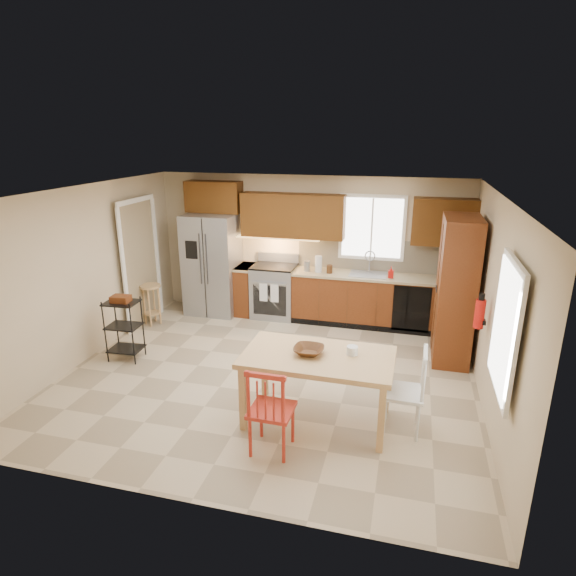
{
  "coord_description": "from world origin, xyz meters",
  "views": [
    {
      "loc": [
        1.74,
        -5.7,
        3.2
      ],
      "look_at": [
        0.16,
        0.4,
        1.15
      ],
      "focal_mm": 30.0,
      "sensor_mm": 36.0,
      "label": 1
    }
  ],
  "objects_px": {
    "dining_table": "(317,389)",
    "chair_white": "(403,391)",
    "refrigerator": "(213,264)",
    "chair_red": "(272,408)",
    "fire_extinguisher": "(480,314)",
    "table_jar": "(352,352)",
    "table_bowl": "(309,354)",
    "bar_stool": "(152,305)",
    "pantry": "(456,290)",
    "soap_bottle": "(391,272)",
    "range_stove": "(275,292)",
    "utility_cart": "(124,329)"
  },
  "relations": [
    {
      "from": "dining_table",
      "to": "chair_red",
      "type": "height_order",
      "value": "chair_red"
    },
    {
      "from": "pantry",
      "to": "chair_white",
      "type": "distance_m",
      "value": 2.23
    },
    {
      "from": "dining_table",
      "to": "pantry",
      "type": "bearing_deg",
      "value": 54.06
    },
    {
      "from": "refrigerator",
      "to": "dining_table",
      "type": "xyz_separation_m",
      "value": [
        2.55,
        -3.04,
        -0.5
      ]
    },
    {
      "from": "dining_table",
      "to": "chair_white",
      "type": "xyz_separation_m",
      "value": [
        0.95,
        0.05,
        0.08
      ]
    },
    {
      "from": "chair_white",
      "to": "utility_cart",
      "type": "relative_size",
      "value": 1.06
    },
    {
      "from": "fire_extinguisher",
      "to": "table_jar",
      "type": "relative_size",
      "value": 2.33
    },
    {
      "from": "pantry",
      "to": "bar_stool",
      "type": "distance_m",
      "value": 4.98
    },
    {
      "from": "table_bowl",
      "to": "pantry",
      "type": "bearing_deg",
      "value": 51.36
    },
    {
      "from": "fire_extinguisher",
      "to": "bar_stool",
      "type": "xyz_separation_m",
      "value": [
        -5.13,
        1.13,
        -0.75
      ]
    },
    {
      "from": "dining_table",
      "to": "soap_bottle",
      "type": "bearing_deg",
      "value": 79.06
    },
    {
      "from": "soap_bottle",
      "to": "bar_stool",
      "type": "xyz_separation_m",
      "value": [
        -3.98,
        -0.82,
        -0.64
      ]
    },
    {
      "from": "dining_table",
      "to": "chair_red",
      "type": "distance_m",
      "value": 0.74
    },
    {
      "from": "refrigerator",
      "to": "dining_table",
      "type": "distance_m",
      "value": 3.99
    },
    {
      "from": "chair_white",
      "to": "bar_stool",
      "type": "bearing_deg",
      "value": 64.48
    },
    {
      "from": "dining_table",
      "to": "chair_red",
      "type": "bearing_deg",
      "value": -117.39
    },
    {
      "from": "fire_extinguisher",
      "to": "range_stove",
      "type": "bearing_deg",
      "value": 147.38
    },
    {
      "from": "chair_white",
      "to": "bar_stool",
      "type": "relative_size",
      "value": 1.39
    },
    {
      "from": "table_jar",
      "to": "dining_table",
      "type": "bearing_deg",
      "value": -164.05
    },
    {
      "from": "table_jar",
      "to": "bar_stool",
      "type": "relative_size",
      "value": 0.22
    },
    {
      "from": "range_stove",
      "to": "bar_stool",
      "type": "height_order",
      "value": "range_stove"
    },
    {
      "from": "pantry",
      "to": "bar_stool",
      "type": "relative_size",
      "value": 2.96
    },
    {
      "from": "table_bowl",
      "to": "table_jar",
      "type": "xyz_separation_m",
      "value": [
        0.47,
        0.1,
        0.03
      ]
    },
    {
      "from": "refrigerator",
      "to": "chair_red",
      "type": "distance_m",
      "value": 4.31
    },
    {
      "from": "chair_red",
      "to": "bar_stool",
      "type": "height_order",
      "value": "chair_red"
    },
    {
      "from": "soap_bottle",
      "to": "chair_white",
      "type": "height_order",
      "value": "soap_bottle"
    },
    {
      "from": "refrigerator",
      "to": "chair_white",
      "type": "height_order",
      "value": "refrigerator"
    },
    {
      "from": "range_stove",
      "to": "soap_bottle",
      "type": "relative_size",
      "value": 4.82
    },
    {
      "from": "range_stove",
      "to": "pantry",
      "type": "height_order",
      "value": "pantry"
    },
    {
      "from": "dining_table",
      "to": "table_bowl",
      "type": "xyz_separation_m",
      "value": [
        -0.1,
        0.0,
        0.42
      ]
    },
    {
      "from": "pantry",
      "to": "table_jar",
      "type": "bearing_deg",
      "value": -121.2
    },
    {
      "from": "bar_stool",
      "to": "chair_red",
      "type": "bearing_deg",
      "value": -59.22
    },
    {
      "from": "refrigerator",
      "to": "bar_stool",
      "type": "distance_m",
      "value": 1.29
    },
    {
      "from": "refrigerator",
      "to": "table_jar",
      "type": "relative_size",
      "value": 11.8
    },
    {
      "from": "range_stove",
      "to": "soap_bottle",
      "type": "distance_m",
      "value": 2.1
    },
    {
      "from": "chair_white",
      "to": "fire_extinguisher",
      "type": "bearing_deg",
      "value": -38.56
    },
    {
      "from": "table_jar",
      "to": "utility_cart",
      "type": "height_order",
      "value": "table_jar"
    },
    {
      "from": "pantry",
      "to": "table_bowl",
      "type": "relative_size",
      "value": 6.18
    },
    {
      "from": "bar_stool",
      "to": "table_jar",
      "type": "bearing_deg",
      "value": -45.06
    },
    {
      "from": "table_bowl",
      "to": "dining_table",
      "type": "bearing_deg",
      "value": 0.0
    },
    {
      "from": "table_jar",
      "to": "chair_red",
      "type": "bearing_deg",
      "value": -133.54
    },
    {
      "from": "chair_white",
      "to": "bar_stool",
      "type": "distance_m",
      "value": 4.8
    },
    {
      "from": "soap_bottle",
      "to": "chair_red",
      "type": "relative_size",
      "value": 0.19
    },
    {
      "from": "chair_white",
      "to": "bar_stool",
      "type": "height_order",
      "value": "chair_white"
    },
    {
      "from": "utility_cart",
      "to": "bar_stool",
      "type": "bearing_deg",
      "value": 99.56
    },
    {
      "from": "pantry",
      "to": "utility_cart",
      "type": "relative_size",
      "value": 2.26
    },
    {
      "from": "refrigerator",
      "to": "chair_red",
      "type": "height_order",
      "value": "refrigerator"
    },
    {
      "from": "chair_white",
      "to": "table_jar",
      "type": "bearing_deg",
      "value": 85.52
    },
    {
      "from": "chair_red",
      "to": "pantry",
      "type": "bearing_deg",
      "value": 55.92
    },
    {
      "from": "chair_red",
      "to": "bar_stool",
      "type": "bearing_deg",
      "value": 137.5
    }
  ]
}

